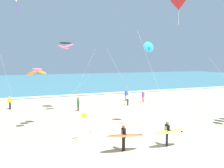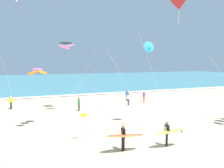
{
  "view_description": "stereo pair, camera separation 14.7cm",
  "coord_description": "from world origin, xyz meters",
  "px_view_note": "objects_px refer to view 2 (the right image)",
  "views": [
    {
      "loc": [
        -6.93,
        -11.01,
        5.8
      ],
      "look_at": [
        -0.66,
        5.18,
        3.99
      ],
      "focal_mm": 36.47,
      "sensor_mm": 36.0,
      "label": 1
    },
    {
      "loc": [
        -6.79,
        -11.07,
        5.8
      ],
      "look_at": [
        -0.66,
        5.18,
        3.99
      ],
      "focal_mm": 36.47,
      "sensor_mm": 36.0,
      "label": 2
    }
  ],
  "objects_px": {
    "surfer_lead": "(168,132)",
    "bystander_white_top": "(129,99)",
    "kite_delta_cobalt_close": "(149,47)",
    "bystander_blue_top": "(127,95)",
    "kite_arc_charcoal_high": "(66,46)",
    "kite_diamond_scarlet_near": "(178,3)",
    "bystander_green_top": "(79,104)",
    "surfer_trailing": "(124,136)",
    "bystander_yellow_top": "(11,102)",
    "kite_diamond_ivory_mid": "(15,2)",
    "lifeguard_flag": "(81,124)",
    "bystander_purple_top": "(144,97)",
    "kite_arc_rose_low": "(37,72)"
  },
  "relations": [
    {
      "from": "kite_diamond_scarlet_near",
      "to": "bystander_blue_top",
      "type": "bearing_deg",
      "value": 78.99
    },
    {
      "from": "bystander_purple_top",
      "to": "kite_diamond_scarlet_near",
      "type": "bearing_deg",
      "value": -109.18
    },
    {
      "from": "surfer_lead",
      "to": "kite_arc_rose_low",
      "type": "distance_m",
      "value": 11.43
    },
    {
      "from": "kite_diamond_scarlet_near",
      "to": "bystander_green_top",
      "type": "xyz_separation_m",
      "value": [
        -4.97,
        11.25,
        -9.15
      ]
    },
    {
      "from": "bystander_yellow_top",
      "to": "bystander_green_top",
      "type": "height_order",
      "value": "same"
    },
    {
      "from": "lifeguard_flag",
      "to": "bystander_white_top",
      "type": "bearing_deg",
      "value": 51.0
    },
    {
      "from": "surfer_trailing",
      "to": "lifeguard_flag",
      "type": "height_order",
      "value": "lifeguard_flag"
    },
    {
      "from": "surfer_trailing",
      "to": "lifeguard_flag",
      "type": "bearing_deg",
      "value": 126.4
    },
    {
      "from": "kite_arc_charcoal_high",
      "to": "lifeguard_flag",
      "type": "distance_m",
      "value": 11.79
    },
    {
      "from": "bystander_blue_top",
      "to": "kite_diamond_ivory_mid",
      "type": "bearing_deg",
      "value": -145.28
    },
    {
      "from": "surfer_lead",
      "to": "kite_delta_cobalt_close",
      "type": "xyz_separation_m",
      "value": [
        1.08,
        4.67,
        5.86
      ]
    },
    {
      "from": "kite_arc_rose_low",
      "to": "bystander_yellow_top",
      "type": "relative_size",
      "value": 3.24
    },
    {
      "from": "bystander_white_top",
      "to": "kite_arc_charcoal_high",
      "type": "bearing_deg",
      "value": -175.31
    },
    {
      "from": "kite_delta_cobalt_close",
      "to": "lifeguard_flag",
      "type": "distance_m",
      "value": 8.57
    },
    {
      "from": "surfer_trailing",
      "to": "bystander_white_top",
      "type": "bearing_deg",
      "value": 64.14
    },
    {
      "from": "bystander_blue_top",
      "to": "kite_delta_cobalt_close",
      "type": "bearing_deg",
      "value": -106.41
    },
    {
      "from": "kite_arc_charcoal_high",
      "to": "bystander_purple_top",
      "type": "xyz_separation_m",
      "value": [
        10.89,
        1.85,
        -6.62
      ]
    },
    {
      "from": "kite_delta_cobalt_close",
      "to": "bystander_white_top",
      "type": "distance_m",
      "value": 11.26
    },
    {
      "from": "kite_diamond_ivory_mid",
      "to": "kite_delta_cobalt_close",
      "type": "relative_size",
      "value": 1.54
    },
    {
      "from": "kite_arc_charcoal_high",
      "to": "bystander_white_top",
      "type": "distance_m",
      "value": 10.38
    },
    {
      "from": "bystander_green_top",
      "to": "bystander_blue_top",
      "type": "bearing_deg",
      "value": 27.49
    },
    {
      "from": "surfer_lead",
      "to": "kite_diamond_scarlet_near",
      "type": "bearing_deg",
      "value": 44.54
    },
    {
      "from": "bystander_purple_top",
      "to": "kite_diamond_ivory_mid",
      "type": "bearing_deg",
      "value": -153.98
    },
    {
      "from": "surfer_lead",
      "to": "bystander_blue_top",
      "type": "height_order",
      "value": "surfer_lead"
    },
    {
      "from": "surfer_trailing",
      "to": "bystander_purple_top",
      "type": "relative_size",
      "value": 1.59
    },
    {
      "from": "kite_arc_charcoal_high",
      "to": "bystander_yellow_top",
      "type": "height_order",
      "value": "kite_arc_charcoal_high"
    },
    {
      "from": "kite_diamond_scarlet_near",
      "to": "bystander_blue_top",
      "type": "xyz_separation_m",
      "value": [
        2.99,
        15.39,
        -9.15
      ]
    },
    {
      "from": "kite_arc_charcoal_high",
      "to": "kite_delta_cobalt_close",
      "type": "bearing_deg",
      "value": -56.71
    },
    {
      "from": "surfer_lead",
      "to": "bystander_green_top",
      "type": "bearing_deg",
      "value": 103.88
    },
    {
      "from": "kite_delta_cobalt_close",
      "to": "bystander_purple_top",
      "type": "distance_m",
      "value": 13.14
    },
    {
      "from": "kite_arc_charcoal_high",
      "to": "bystander_blue_top",
      "type": "height_order",
      "value": "kite_arc_charcoal_high"
    },
    {
      "from": "bystander_purple_top",
      "to": "bystander_blue_top",
      "type": "relative_size",
      "value": 1.0
    },
    {
      "from": "bystander_blue_top",
      "to": "lifeguard_flag",
      "type": "bearing_deg",
      "value": -125.41
    },
    {
      "from": "surfer_trailing",
      "to": "surfer_lead",
      "type": "bearing_deg",
      "value": -5.55
    },
    {
      "from": "kite_arc_charcoal_high",
      "to": "bystander_yellow_top",
      "type": "distance_m",
      "value": 9.66
    },
    {
      "from": "bystander_green_top",
      "to": "bystander_blue_top",
      "type": "distance_m",
      "value": 8.97
    },
    {
      "from": "kite_arc_charcoal_high",
      "to": "bystander_green_top",
      "type": "bearing_deg",
      "value": -8.68
    },
    {
      "from": "kite_arc_rose_low",
      "to": "kite_delta_cobalt_close",
      "type": "distance_m",
      "value": 9.57
    },
    {
      "from": "bystander_purple_top",
      "to": "lifeguard_flag",
      "type": "bearing_deg",
      "value": -134.22
    },
    {
      "from": "surfer_lead",
      "to": "surfer_trailing",
      "type": "bearing_deg",
      "value": 174.45
    },
    {
      "from": "surfer_trailing",
      "to": "kite_diamond_scarlet_near",
      "type": "bearing_deg",
      "value": 16.45
    },
    {
      "from": "surfer_trailing",
      "to": "bystander_blue_top",
      "type": "xyz_separation_m",
      "value": [
        7.84,
        16.82,
        -0.24
      ]
    },
    {
      "from": "kite_delta_cobalt_close",
      "to": "bystander_blue_top",
      "type": "distance_m",
      "value": 14.34
    },
    {
      "from": "kite_diamond_scarlet_near",
      "to": "kite_diamond_ivory_mid",
      "type": "distance_m",
      "value": 12.45
    },
    {
      "from": "surfer_lead",
      "to": "bystander_white_top",
      "type": "relative_size",
      "value": 1.37
    },
    {
      "from": "bystander_white_top",
      "to": "lifeguard_flag",
      "type": "relative_size",
      "value": 0.76
    },
    {
      "from": "kite_delta_cobalt_close",
      "to": "bystander_white_top",
      "type": "relative_size",
      "value": 4.68
    },
    {
      "from": "bystander_blue_top",
      "to": "surfer_lead",
      "type": "bearing_deg",
      "value": -105.51
    },
    {
      "from": "kite_diamond_ivory_mid",
      "to": "bystander_green_top",
      "type": "xyz_separation_m",
      "value": [
        6.13,
        5.62,
        -9.54
      ]
    },
    {
      "from": "bystander_green_top",
      "to": "surfer_lead",
      "type": "bearing_deg",
      "value": -76.12
    }
  ]
}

